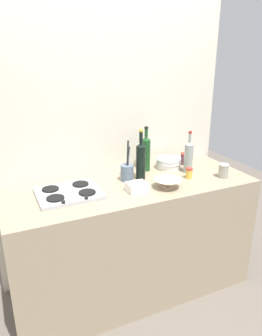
{
  "coord_description": "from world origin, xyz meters",
  "views": [
    {
      "loc": [
        -0.89,
        -1.93,
        1.79
      ],
      "look_at": [
        0.0,
        0.0,
        1.02
      ],
      "focal_mm": 34.08,
      "sensor_mm": 36.0,
      "label": 1
    }
  ],
  "objects": [
    {
      "name": "wine_bottle_mid_left",
      "position": [
        0.51,
        0.03,
        1.03
      ],
      "size": [
        0.07,
        0.07,
        0.33
      ],
      "color": "gray",
      "rests_on": "counter_block"
    },
    {
      "name": "stovetop_hob",
      "position": [
        -0.46,
        -0.0,
        0.91
      ],
      "size": [
        0.42,
        0.35,
        0.04
      ],
      "color": "#B2B2B7",
      "rests_on": "counter_block"
    },
    {
      "name": "mixing_bowl",
      "position": [
        0.2,
        -0.17,
        0.94
      ],
      "size": [
        0.2,
        0.2,
        0.06
      ],
      "color": "beige",
      "rests_on": "counter_block"
    },
    {
      "name": "wine_bottle_leftmost",
      "position": [
        0.1,
        0.06,
        1.05
      ],
      "size": [
        0.07,
        0.07,
        0.38
      ],
      "color": "black",
      "rests_on": "counter_block"
    },
    {
      "name": "counter_block",
      "position": [
        0.0,
        0.0,
        0.45
      ],
      "size": [
        1.8,
        0.7,
        0.9
      ],
      "primitive_type": "cube",
      "color": "tan",
      "rests_on": "ground"
    },
    {
      "name": "plate_stack",
      "position": [
        0.42,
        0.18,
        0.94
      ],
      "size": [
        0.21,
        0.21,
        0.08
      ],
      "color": "white",
      "rests_on": "counter_block"
    },
    {
      "name": "condiment_jar_rear",
      "position": [
        0.59,
        0.2,
        0.95
      ],
      "size": [
        0.07,
        0.07,
        0.1
      ],
      "color": "#66384C",
      "rests_on": "counter_block"
    },
    {
      "name": "utensil_crock",
      "position": [
        -0.0,
        0.07,
        0.97
      ],
      "size": [
        0.09,
        0.1,
        0.29
      ],
      "color": "slate",
      "rests_on": "counter_block"
    },
    {
      "name": "ground_plane",
      "position": [
        0.0,
        0.0,
        0.0
      ],
      "size": [
        6.0,
        6.0,
        0.0
      ],
      "primitive_type": "plane",
      "color": "#6B6056",
      "rests_on": "ground"
    },
    {
      "name": "butter_dish",
      "position": [
        -0.02,
        -0.14,
        0.93
      ],
      "size": [
        0.14,
        0.11,
        0.06
      ],
      "primitive_type": "cube",
      "rotation": [
        0.0,
        0.0,
        0.02
      ],
      "color": "white",
      "rests_on": "counter_block"
    },
    {
      "name": "wine_bottle_mid_right",
      "position": [
        0.23,
        0.21,
        1.05
      ],
      "size": [
        0.07,
        0.07,
        0.36
      ],
      "color": "#19471E",
      "rests_on": "counter_block"
    },
    {
      "name": "condiment_jar_front",
      "position": [
        0.44,
        -0.08,
        0.94
      ],
      "size": [
        0.05,
        0.05,
        0.08
      ],
      "color": "gold",
      "rests_on": "counter_block"
    },
    {
      "name": "condiment_jar_spare",
      "position": [
        0.69,
        -0.18,
        0.95
      ],
      "size": [
        0.08,
        0.08,
        0.1
      ],
      "color": "#9E998C",
      "rests_on": "counter_block"
    },
    {
      "name": "backsplash_panel",
      "position": [
        0.0,
        0.38,
        1.29
      ],
      "size": [
        1.9,
        0.06,
        2.57
      ],
      "primitive_type": "cube",
      "color": "beige",
      "rests_on": "ground"
    }
  ]
}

